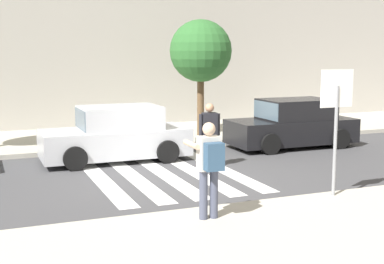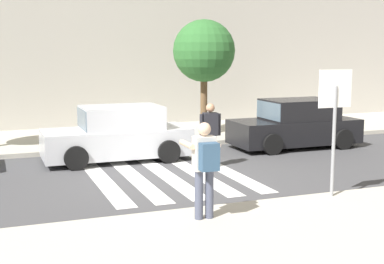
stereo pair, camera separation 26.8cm
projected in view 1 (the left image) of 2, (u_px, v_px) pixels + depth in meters
name	position (u px, v px, depth m)	size (l,w,h in m)	color
ground_plane	(167.00, 176.00, 13.33)	(120.00, 120.00, 0.00)	#424244
sidewalk_near	(310.00, 264.00, 7.63)	(60.00, 6.00, 0.14)	#B2AD9E
sidewalk_far	(111.00, 137.00, 18.82)	(60.00, 4.80, 0.14)	#B2AD9E
building_facade_far	(84.00, 34.00, 22.29)	(56.00, 4.00, 7.55)	#ADA89E
crosswalk_stripe_0	(102.00, 180.00, 12.92)	(0.44, 5.20, 0.01)	silver
crosswalk_stripe_1	(134.00, 177.00, 13.21)	(0.44, 5.20, 0.01)	silver
crosswalk_stripe_2	(164.00, 174.00, 13.51)	(0.44, 5.20, 0.01)	silver
crosswalk_stripe_3	(193.00, 171.00, 13.81)	(0.44, 5.20, 0.01)	silver
crosswalk_stripe_4	(221.00, 169.00, 14.10)	(0.44, 5.20, 0.01)	silver
stop_sign	(336.00, 104.00, 10.75)	(0.76, 0.08, 2.58)	gray
photographer_with_backpack	(209.00, 162.00, 9.32)	(0.58, 0.84, 1.72)	#474C60
pedestrian_crossing	(210.00, 132.00, 14.07)	(0.58, 0.28, 1.72)	#232328
parked_car_silver	(116.00, 135.00, 15.07)	(4.10, 1.92, 1.55)	#B7BABF
parked_car_black	(293.00, 125.00, 17.21)	(4.10, 1.92, 1.55)	black
street_tree_center	(201.00, 51.00, 18.43)	(2.15, 2.15, 4.02)	brown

